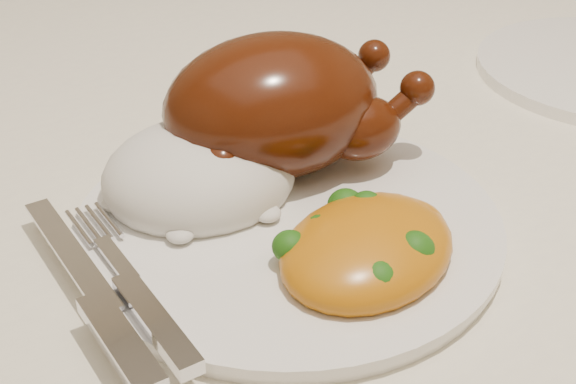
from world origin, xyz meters
TOP-DOWN VIEW (x-y plane):
  - dining_table at (0.00, 0.00)m, footprint 1.60×0.90m
  - tablecloth at (0.00, 0.00)m, footprint 1.73×1.03m
  - dinner_plate at (-0.13, -0.05)m, footprint 0.28×0.28m
  - roast_chicken at (-0.10, 0.01)m, footprint 0.19×0.13m
  - rice_mound at (-0.16, 0.00)m, footprint 0.14×0.13m
  - mac_and_cheese at (-0.11, -0.11)m, footprint 0.14×0.13m
  - cutlery at (-0.25, -0.08)m, footprint 0.04×0.19m

SIDE VIEW (x-z plane):
  - dining_table at x=0.00m, z-range 0.29..1.05m
  - tablecloth at x=0.00m, z-range 0.65..0.83m
  - dinner_plate at x=-0.13m, z-range 0.77..0.78m
  - cutlery at x=-0.25m, z-range 0.78..0.79m
  - mac_and_cheese at x=-0.11m, z-range 0.77..0.81m
  - rice_mound at x=-0.16m, z-range 0.76..0.83m
  - roast_chicken at x=-0.10m, z-range 0.78..0.87m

